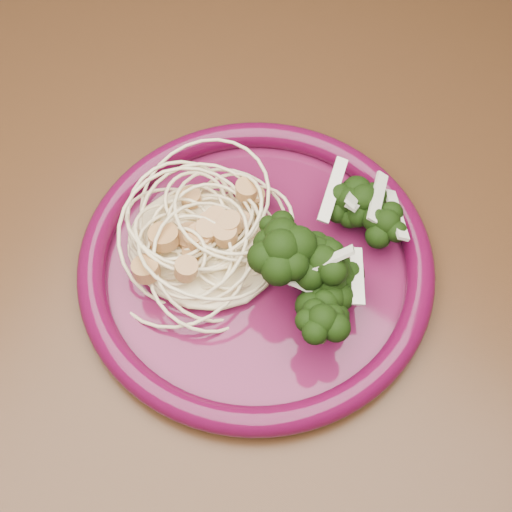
{
  "coord_description": "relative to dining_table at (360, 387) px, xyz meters",
  "views": [
    {
      "loc": [
        0.05,
        -0.22,
        1.22
      ],
      "look_at": [
        -0.1,
        -0.0,
        0.77
      ],
      "focal_mm": 50.0,
      "sensor_mm": 36.0,
      "label": 1
    }
  ],
  "objects": [
    {
      "name": "scallop_cluster",
      "position": [
        -0.15,
        -0.02,
        0.15
      ],
      "size": [
        0.13,
        0.13,
        0.04
      ],
      "primitive_type": null,
      "rotation": [
        0.0,
        0.0,
        0.29
      ],
      "color": "tan",
      "rests_on": "spaghetti_pile"
    },
    {
      "name": "dining_table",
      "position": [
        0.0,
        0.0,
        0.0
      ],
      "size": [
        1.2,
        0.8,
        0.75
      ],
      "color": "#472814",
      "rests_on": "ground"
    },
    {
      "name": "broccoli_pile",
      "position": [
        -0.05,
        0.01,
        0.13
      ],
      "size": [
        0.12,
        0.16,
        0.05
      ],
      "primitive_type": "ellipsoid",
      "rotation": [
        0.0,
        0.0,
        0.29
      ],
      "color": "black",
      "rests_on": "dinner_plate"
    },
    {
      "name": "spaghetti_pile",
      "position": [
        -0.15,
        -0.02,
        0.12
      ],
      "size": [
        0.14,
        0.13,
        0.03
      ],
      "primitive_type": "ellipsoid",
      "rotation": [
        0.0,
        0.0,
        0.29
      ],
      "color": "beige",
      "rests_on": "dinner_plate"
    },
    {
      "name": "onion_garnish",
      "position": [
        -0.05,
        0.01,
        0.16
      ],
      "size": [
        0.08,
        0.11,
        0.05
      ],
      "primitive_type": null,
      "rotation": [
        0.0,
        0.0,
        0.29
      ],
      "color": "beige",
      "rests_on": "broccoli_pile"
    },
    {
      "name": "dinner_plate",
      "position": [
        -0.1,
        -0.0,
        0.11
      ],
      "size": [
        0.33,
        0.33,
        0.02
      ],
      "rotation": [
        0.0,
        0.0,
        0.29
      ],
      "color": "#54102E",
      "rests_on": "dining_table"
    }
  ]
}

